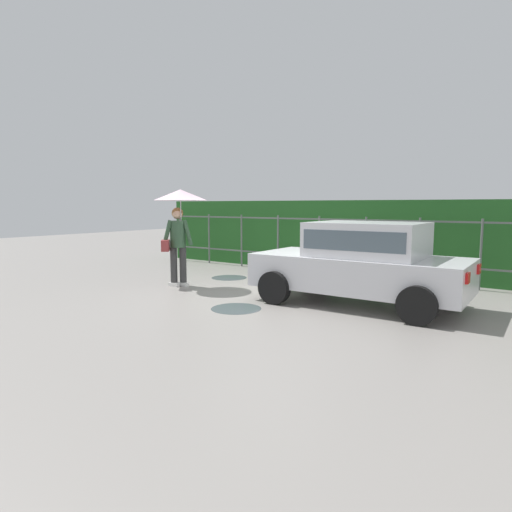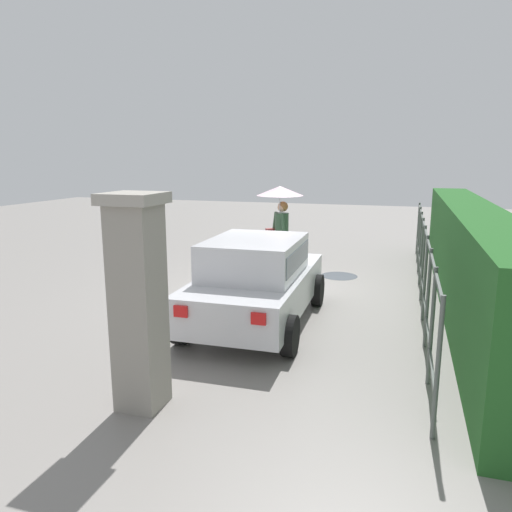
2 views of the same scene
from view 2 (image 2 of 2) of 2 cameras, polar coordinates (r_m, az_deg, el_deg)
ground_plane at (r=10.07m, az=1.15°, el=-4.38°), size 40.00×40.00×0.00m
car at (r=8.04m, az=0.05°, el=-2.58°), size 3.77×1.92×1.48m
pedestrian at (r=11.79m, az=2.91°, el=6.12°), size 1.14×1.14×2.11m
gate_pillar at (r=5.41m, az=-13.84°, el=-5.22°), size 0.60×0.60×2.42m
fence_section at (r=9.91m, az=19.30°, el=-0.40°), size 10.08×0.05×1.50m
hedge_row at (r=9.95m, az=23.99°, el=0.02°), size 11.03×0.90×1.90m
puddle_near at (r=10.24m, az=-5.54°, el=-4.15°), size 0.87×0.87×0.00m
puddle_far at (r=11.64m, az=9.88°, el=-2.35°), size 0.87×0.87×0.00m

